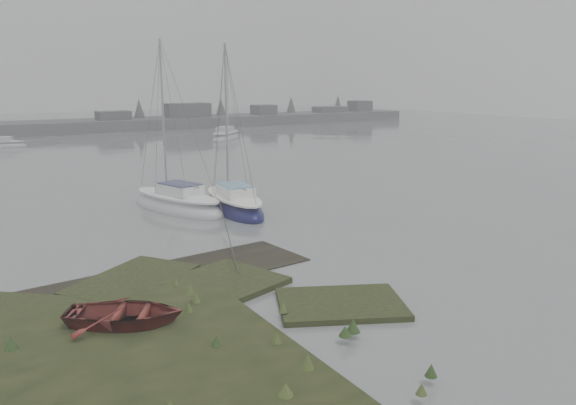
# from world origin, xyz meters

# --- Properties ---
(ground) EXTENTS (160.00, 160.00, 0.00)m
(ground) POSITION_xyz_m (0.00, 30.00, 0.00)
(ground) COLOR gray
(ground) RESTS_ON ground
(far_shoreline) EXTENTS (60.00, 8.00, 4.15)m
(far_shoreline) POSITION_xyz_m (26.84, 61.90, 0.85)
(far_shoreline) COLOR #4C4F51
(far_shoreline) RESTS_ON ground
(sailboat_main) EXTENTS (2.63, 6.34, 8.71)m
(sailboat_main) POSITION_xyz_m (3.21, 11.99, 0.27)
(sailboat_main) COLOR #0E0E3E
(sailboat_main) RESTS_ON ground
(sailboat_white) EXTENTS (3.90, 6.65, 8.92)m
(sailboat_white) POSITION_xyz_m (0.88, 13.56, 0.28)
(sailboat_white) COLOR silver
(sailboat_white) RESTS_ON ground
(sailboat_far_b) EXTENTS (6.07, 6.09, 9.14)m
(sailboat_far_b) POSITION_xyz_m (17.66, 43.65, 0.28)
(sailboat_far_b) COLOR #AAAEB5
(sailboat_far_b) RESTS_ON ground
(sailboat_far_c) EXTENTS (4.96, 3.16, 6.66)m
(sailboat_far_c) POSITION_xyz_m (-4.15, 48.08, 0.21)
(sailboat_far_c) COLOR #A4A7AE
(sailboat_far_c) RESTS_ON ground
(dinghy) EXTENTS (3.62, 3.33, 0.61)m
(dinghy) POSITION_xyz_m (-5.19, 1.00, 0.53)
(dinghy) COLOR maroon
(dinghy) RESTS_ON marsh_bank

